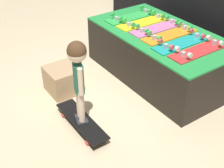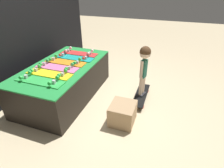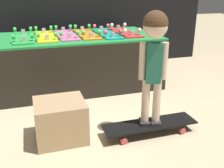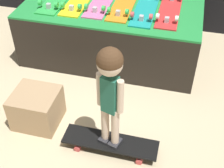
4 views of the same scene
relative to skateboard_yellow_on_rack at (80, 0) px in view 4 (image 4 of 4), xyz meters
The scene contains 10 objects.
ground_plane 0.93m from the skateboard_yellow_on_rack, 60.35° to the right, with size 16.00×16.00×0.00m, color beige.
display_rack 0.47m from the skateboard_yellow_on_rack, ahead, with size 1.83×0.98×0.59m.
skateboard_yellow_on_rack is the anchor object (origin of this frame).
skateboard_pink_on_rack 0.23m from the skateboard_yellow_on_rack, ahead, with size 0.20×0.72×0.09m.
skateboard_orange_on_rack 0.47m from the skateboard_yellow_on_rack, ahead, with size 0.20×0.72×0.09m.
skateboard_teal_on_rack 0.70m from the skateboard_yellow_on_rack, ahead, with size 0.20×0.72×0.09m.
skateboard_red_on_rack 0.93m from the skateboard_yellow_on_rack, ahead, with size 0.20×0.72×0.09m.
skateboard_on_floor 1.58m from the skateboard_yellow_on_rack, 63.03° to the right, with size 0.76×0.20×0.09m.
child 1.49m from the skateboard_yellow_on_rack, 63.03° to the right, with size 0.20×0.18×0.87m.
storage_box 1.26m from the skateboard_yellow_on_rack, 90.57° to the right, with size 0.38×0.35×0.31m.
Camera 4 is at (0.73, -2.25, 2.02)m, focal length 50.00 mm.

